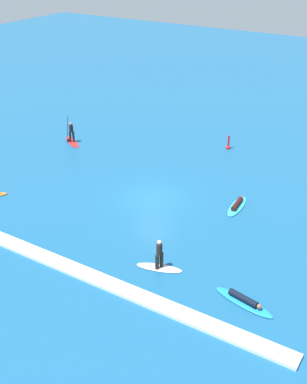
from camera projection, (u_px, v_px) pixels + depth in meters
ground_plane at (154, 199)px, 32.87m from camera, size 120.00×120.00×0.00m
surfer_on_teal_board at (237, 205)px, 31.83m from camera, size 1.00×2.92×0.43m
surfer_on_red_board at (72, 137)px, 41.25m from camera, size 2.68×2.08×2.28m
surfer_on_blue_board at (244, 301)px, 23.65m from camera, size 3.26×1.35×0.43m
surfer_on_white_board at (159, 260)px, 25.91m from camera, size 2.54×1.35×1.75m
marker_buoy at (228, 146)px, 40.22m from camera, size 0.37×0.37×1.20m
wave_crest at (65, 265)px, 26.22m from camera, size 25.14×0.90×0.18m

